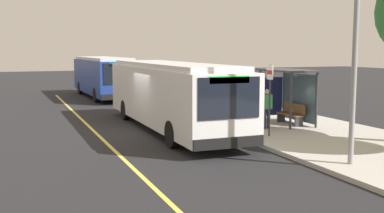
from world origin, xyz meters
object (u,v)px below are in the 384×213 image
(transit_bus_main, at_px, (170,93))
(route_sign_post, at_px, (270,90))
(transit_bus_second, at_px, (103,75))
(waiting_bench, at_px, (291,114))
(pedestrian_commuter, at_px, (267,106))

(transit_bus_main, distance_m, route_sign_post, 4.63)
(transit_bus_second, relative_size, waiting_bench, 6.61)
(transit_bus_main, xyz_separation_m, pedestrian_commuter, (2.07, 3.65, -0.50))
(transit_bus_second, xyz_separation_m, pedestrian_commuter, (17.18, 3.74, -0.50))
(route_sign_post, bearing_deg, waiting_bench, 131.88)
(pedestrian_commuter, bearing_deg, transit_bus_second, -167.71)
(pedestrian_commuter, bearing_deg, route_sign_post, -27.52)
(transit_bus_main, bearing_deg, route_sign_post, 37.76)
(transit_bus_main, xyz_separation_m, route_sign_post, (3.65, 2.83, 0.34))
(transit_bus_second, bearing_deg, waiting_bench, 18.08)
(waiting_bench, distance_m, pedestrian_commuter, 1.84)
(transit_bus_main, height_order, route_sign_post, same)
(transit_bus_second, bearing_deg, transit_bus_main, 0.34)
(transit_bus_second, distance_m, route_sign_post, 18.99)
(route_sign_post, height_order, pedestrian_commuter, route_sign_post)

